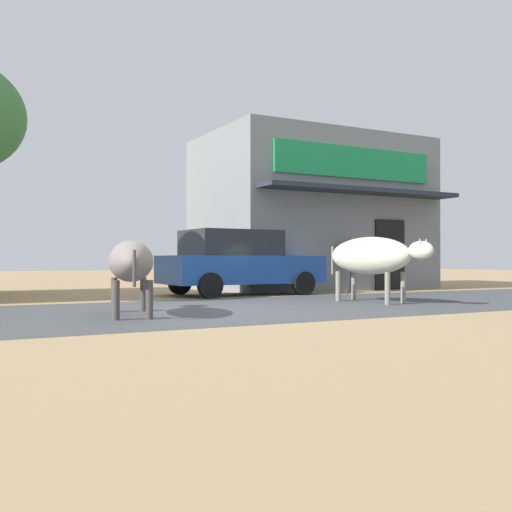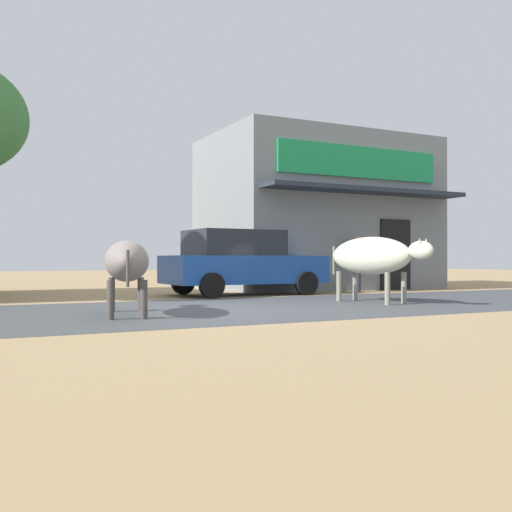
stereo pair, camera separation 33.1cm
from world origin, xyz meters
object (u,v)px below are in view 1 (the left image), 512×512
Objects in this scene: pedestrian_by_shop at (352,259)px; parked_hatchback_car at (238,262)px; cow_near_brown at (131,262)px; cow_far_dark at (372,256)px.

parked_hatchback_car is at bearing 178.39° from pedestrian_by_shop.
parked_hatchback_car is 5.79m from cow_near_brown.
pedestrian_by_shop reaches higher than cow_near_brown.
parked_hatchback_car is 3.96m from cow_far_dark.
parked_hatchback_car reaches higher than cow_far_dark.
parked_hatchback_car is 3.54m from pedestrian_by_shop.
cow_near_brown is 1.76× the size of pedestrian_by_shop.
parked_hatchback_car is 2.60× the size of pedestrian_by_shop.
pedestrian_by_shop is at bearing 28.25° from cow_near_brown.
cow_near_brown is (-4.02, -4.16, 0.02)m from parked_hatchback_car.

